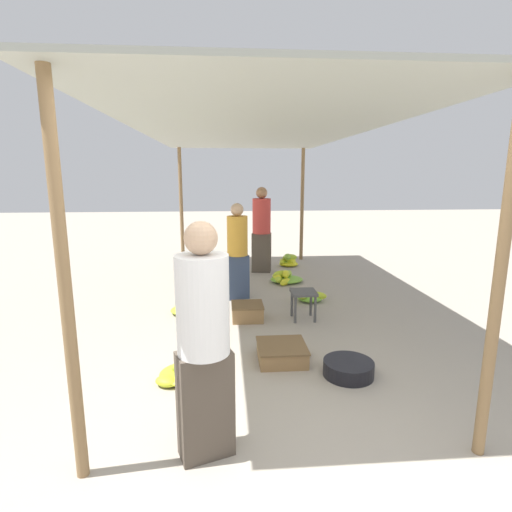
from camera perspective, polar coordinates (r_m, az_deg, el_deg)
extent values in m
plane|color=#A39989|center=(2.91, 5.71, -31.02)|extent=(40.00, 40.00, 0.00)
cylinder|color=olive|center=(2.68, -25.59, -4.44)|extent=(0.08, 0.08, 2.56)
cylinder|color=olive|center=(3.08, 31.40, -3.05)|extent=(0.08, 0.08, 2.56)
cylinder|color=olive|center=(9.23, -10.63, 7.06)|extent=(0.08, 0.08, 2.56)
cylinder|color=olive|center=(9.35, 6.60, 7.24)|extent=(0.08, 0.08, 2.56)
cube|color=#9EA399|center=(5.83, -0.45, 17.57)|extent=(3.17, 7.15, 0.04)
cube|color=#4C4238|center=(3.00, -7.24, -20.27)|extent=(0.42, 0.32, 0.78)
cylinder|color=white|center=(2.69, -7.63, -6.94)|extent=(0.45, 0.45, 0.68)
sphere|color=tan|center=(2.58, -7.90, 2.55)|extent=(0.22, 0.22, 0.22)
cube|color=#4C4C4C|center=(5.53, 6.82, -5.17)|extent=(0.34, 0.34, 0.04)
cylinder|color=#4C4C4C|center=(5.44, 5.63, -7.68)|extent=(0.04, 0.04, 0.37)
cylinder|color=#4C4C4C|center=(5.49, 8.45, -7.56)|extent=(0.04, 0.04, 0.37)
cylinder|color=#4C4C4C|center=(5.69, 5.15, -6.78)|extent=(0.04, 0.04, 0.37)
cylinder|color=#4C4C4C|center=(5.74, 7.84, -6.68)|extent=(0.04, 0.04, 0.37)
cylinder|color=black|center=(4.22, 13.06, -15.37)|extent=(0.50, 0.50, 0.15)
ellipsoid|color=#BFD12A|center=(3.98, -9.99, -15.20)|extent=(0.17, 0.24, 0.12)
ellipsoid|color=yellow|center=(4.26, -8.60, -14.90)|extent=(0.22, 0.25, 0.10)
ellipsoid|color=#B0CB2D|center=(4.02, -10.44, -15.30)|extent=(0.23, 0.14, 0.13)
ellipsoid|color=#C3D229|center=(4.04, -12.64, -17.06)|extent=(0.27, 0.24, 0.09)
ellipsoid|color=#C6D429|center=(4.14, -9.66, -16.20)|extent=(0.56, 0.49, 0.10)
ellipsoid|color=#B2CB2C|center=(5.84, -8.90, -7.47)|extent=(0.29, 0.13, 0.11)
ellipsoid|color=#CED727|center=(5.87, -9.27, -6.80)|extent=(0.31, 0.34, 0.12)
ellipsoid|color=#92BF32|center=(5.90, -9.66, -7.04)|extent=(0.28, 0.23, 0.15)
ellipsoid|color=yellow|center=(6.03, -10.96, -7.04)|extent=(0.15, 0.24, 0.10)
ellipsoid|color=#A0C42F|center=(5.83, -9.84, -7.20)|extent=(0.20, 0.22, 0.13)
ellipsoid|color=#96C031|center=(5.86, -9.49, -6.24)|extent=(0.12, 0.34, 0.11)
ellipsoid|color=#B0CB2D|center=(5.90, -9.44, -7.58)|extent=(0.55, 0.48, 0.10)
ellipsoid|color=yellow|center=(8.78, 5.29, -0.88)|extent=(0.20, 0.32, 0.14)
ellipsoid|color=#86BA34|center=(8.72, 4.52, -0.13)|extent=(0.19, 0.33, 0.14)
ellipsoid|color=#ADC92D|center=(8.80, 4.25, -0.83)|extent=(0.16, 0.27, 0.10)
ellipsoid|color=#C5D329|center=(8.75, 3.78, -0.77)|extent=(0.19, 0.35, 0.12)
ellipsoid|color=yellow|center=(8.76, 4.69, -0.69)|extent=(0.28, 0.27, 0.12)
ellipsoid|color=#A4C62F|center=(8.78, 4.85, -0.20)|extent=(0.32, 0.15, 0.15)
ellipsoid|color=#A4C62F|center=(8.84, 4.51, -0.58)|extent=(0.28, 0.20, 0.09)
ellipsoid|color=yellow|center=(8.78, 4.69, -1.13)|extent=(0.41, 0.36, 0.10)
ellipsoid|color=yellow|center=(6.40, 7.44, -5.20)|extent=(0.29, 0.33, 0.12)
ellipsoid|color=#ABC92E|center=(6.45, 6.79, -5.60)|extent=(0.27, 0.25, 0.14)
ellipsoid|color=#A7C72E|center=(6.33, 6.70, -5.57)|extent=(0.18, 0.26, 0.12)
ellipsoid|color=#A2C52F|center=(6.44, 7.93, -5.63)|extent=(0.27, 0.34, 0.13)
ellipsoid|color=#87BA34|center=(6.42, 7.43, -5.40)|extent=(0.25, 0.15, 0.11)
ellipsoid|color=#CBD628|center=(6.51, 8.01, -5.53)|extent=(0.27, 0.27, 0.09)
ellipsoid|color=#B8CE2B|center=(6.40, 8.68, -5.63)|extent=(0.33, 0.21, 0.13)
ellipsoid|color=#74B337|center=(6.40, 7.74, -5.99)|extent=(0.39, 0.34, 0.10)
ellipsoid|color=#95C031|center=(7.57, 4.75, -2.51)|extent=(0.12, 0.26, 0.12)
ellipsoid|color=#B0CB2D|center=(7.35, 3.27, -3.36)|extent=(0.16, 0.28, 0.13)
ellipsoid|color=yellow|center=(7.35, 4.28, -2.61)|extent=(0.16, 0.24, 0.14)
ellipsoid|color=yellow|center=(7.41, 3.00, -3.00)|extent=(0.21, 0.31, 0.11)
ellipsoid|color=#B8CE2B|center=(7.43, 4.30, -2.44)|extent=(0.17, 0.30, 0.09)
ellipsoid|color=yellow|center=(7.27, 4.21, -3.71)|extent=(0.29, 0.32, 0.12)
ellipsoid|color=#B4CC2C|center=(7.44, 3.67, -2.60)|extent=(0.36, 0.23, 0.14)
ellipsoid|color=#78B437|center=(7.49, 4.39, -3.34)|extent=(0.61, 0.53, 0.10)
cube|color=olive|center=(5.57, -1.24, -8.04)|extent=(0.42, 0.42, 0.20)
cube|color=brown|center=(5.54, -1.25, -6.98)|extent=(0.44, 0.44, 0.02)
cube|color=olive|center=(4.42, 3.70, -13.72)|extent=(0.50, 0.50, 0.16)
cube|color=brown|center=(4.38, 3.72, -12.64)|extent=(0.52, 0.52, 0.02)
cube|color=#4C4238|center=(8.17, 0.79, 0.48)|extent=(0.42, 0.28, 0.80)
cylinder|color=#BF3833|center=(8.06, 0.80, 5.73)|extent=(0.43, 0.43, 0.70)
sphere|color=#9E704C|center=(8.03, 0.81, 9.02)|extent=(0.23, 0.23, 0.23)
cube|color=#384766|center=(6.42, -2.63, -3.00)|extent=(0.38, 0.27, 0.71)
cylinder|color=gold|center=(6.29, -2.68, 2.90)|extent=(0.40, 0.40, 0.62)
sphere|color=tan|center=(6.24, -2.72, 6.64)|extent=(0.20, 0.20, 0.20)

